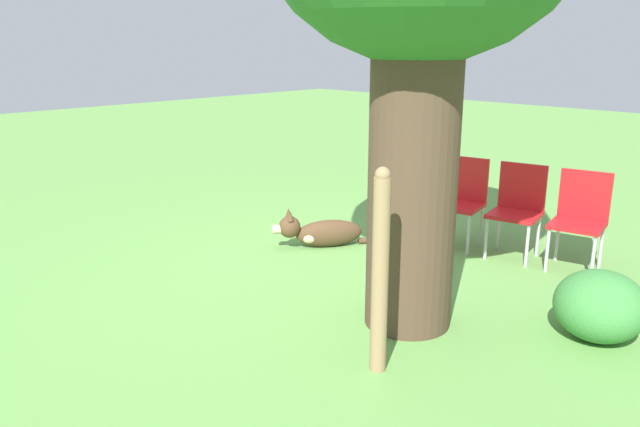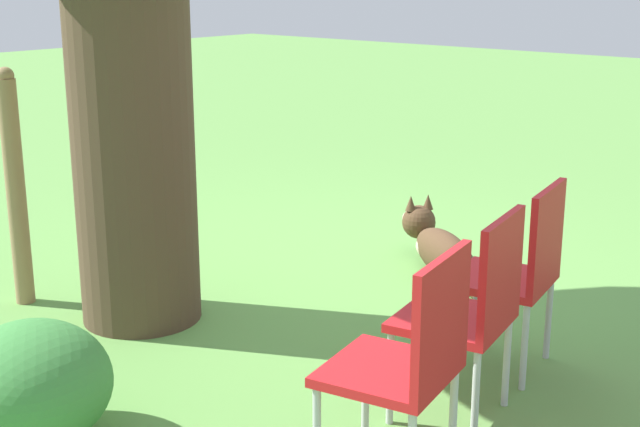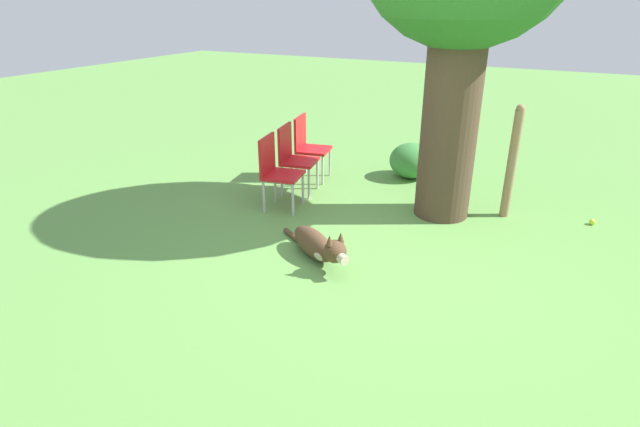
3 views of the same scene
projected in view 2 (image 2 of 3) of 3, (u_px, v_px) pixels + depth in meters
The scene contains 7 objects.
ground_plane at pixel (272, 283), 5.25m from camera, with size 30.00×30.00×0.00m, color #609947.
dog at pixel (438, 247), 5.44m from camera, with size 1.04×0.72×0.40m.
fence_post at pixel (15, 187), 4.79m from camera, with size 0.10×0.10×1.30m.
red_chair_0 at pixel (520, 266), 4.00m from camera, with size 0.50×0.51×0.88m.
red_chair_1 at pixel (472, 305), 3.54m from camera, with size 0.50×0.51×0.88m.
red_chair_2 at pixel (410, 355), 3.08m from camera, with size 0.50×0.51×0.88m.
low_shrub at pixel (32, 384), 3.43m from camera, with size 0.61×0.61×0.49m.
Camera 2 is at (-3.43, 3.58, 1.79)m, focal length 50.00 mm.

